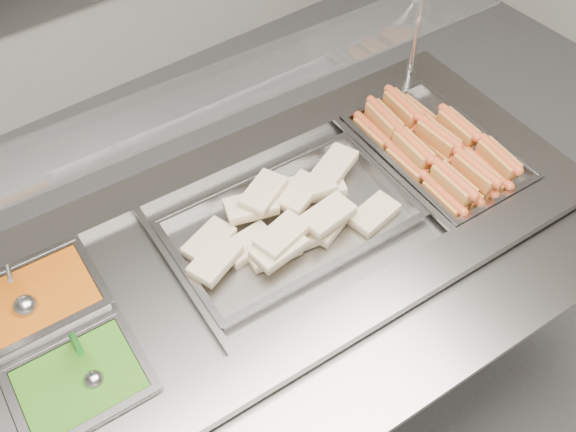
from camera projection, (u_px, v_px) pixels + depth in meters
steam_counter at (276, 312)px, 2.28m from camera, size 2.01×0.99×0.94m
tray_rail at (383, 372)px, 1.68m from camera, size 1.89×0.51×0.05m
sneeze_guard at (227, 87)px, 1.76m from camera, size 1.74×0.42×0.46m
pan_hotdogs at (435, 156)px, 2.19m from camera, size 0.39×0.60×0.10m
pan_wraps at (291, 225)px, 1.97m from camera, size 0.74×0.46×0.07m
pan_beans at (43, 304)px, 1.80m from camera, size 0.33×0.27×0.10m
pan_peas at (83, 388)px, 1.64m from camera, size 0.33×0.27×0.10m
hotdogs_in_buns at (433, 149)px, 2.14m from camera, size 0.30×0.55×0.12m
tortilla_wraps at (289, 216)px, 1.94m from camera, size 0.69×0.37×0.10m
ladle at (25, 305)px, 1.74m from camera, size 0.07×0.20×0.16m
serving_spoon at (91, 374)px, 1.61m from camera, size 0.06×0.18×0.15m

